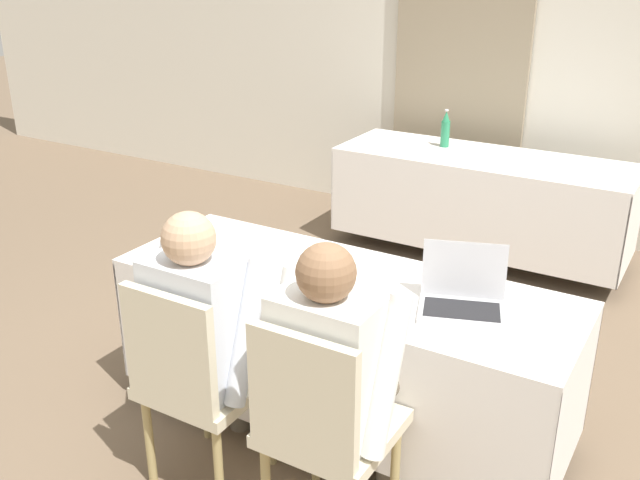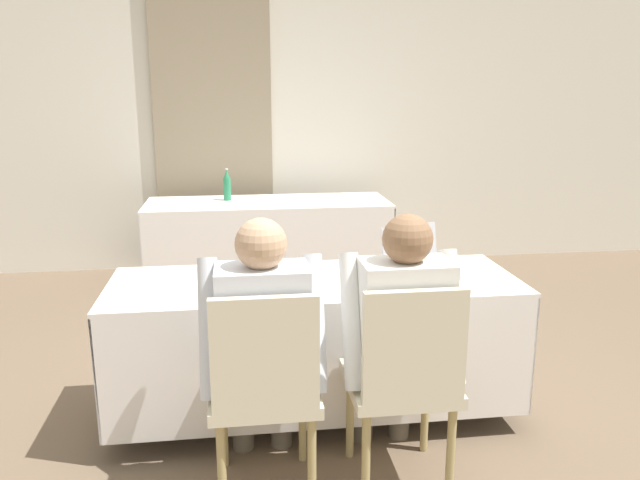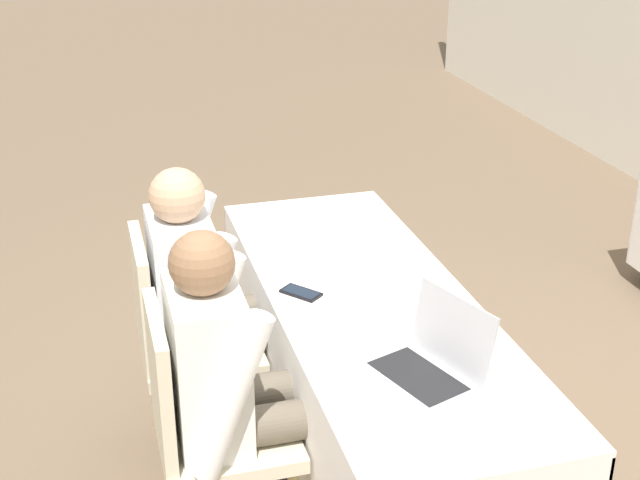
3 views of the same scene
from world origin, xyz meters
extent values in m
plane|color=brown|center=(0.00, 0.00, 0.00)|extent=(24.00, 24.00, 0.00)
cube|color=silver|center=(0.00, 2.90, 1.35)|extent=(12.00, 0.06, 2.70)
cube|color=gray|center=(-0.56, 2.84, 1.33)|extent=(1.05, 0.04, 2.65)
cube|color=white|center=(0.00, 0.00, 0.72)|extent=(2.02, 0.70, 0.02)
cube|color=white|center=(0.00, -0.35, 0.41)|extent=(2.02, 0.01, 0.60)
cube|color=white|center=(0.00, 0.35, 0.41)|extent=(2.02, 0.01, 0.60)
cube|color=white|center=(-1.00, 0.00, 0.41)|extent=(0.01, 0.70, 0.60)
cube|color=white|center=(1.00, 0.00, 0.41)|extent=(0.01, 0.70, 0.60)
cylinder|color=#333333|center=(0.00, 0.00, 0.06)|extent=(0.06, 0.06, 0.11)
cube|color=white|center=(-0.12, 2.22, 0.72)|extent=(2.02, 0.70, 0.02)
cube|color=white|center=(-0.12, 1.87, 0.41)|extent=(2.02, 0.01, 0.60)
cube|color=white|center=(-0.12, 2.57, 0.41)|extent=(2.02, 0.01, 0.60)
cube|color=white|center=(-1.12, 2.22, 0.41)|extent=(0.01, 0.70, 0.60)
cube|color=white|center=(0.89, 2.22, 0.41)|extent=(0.01, 0.70, 0.60)
cylinder|color=#333333|center=(-0.12, 2.22, 0.06)|extent=(0.06, 0.06, 0.11)
cube|color=#B7B7BC|center=(0.55, -0.04, 0.74)|extent=(0.39, 0.33, 0.02)
cube|color=black|center=(0.55, -0.04, 0.75)|extent=(0.33, 0.25, 0.00)
cube|color=#B7B7BC|center=(0.50, 0.09, 0.86)|extent=(0.33, 0.15, 0.22)
cube|color=black|center=(0.50, 0.09, 0.86)|extent=(0.29, 0.13, 0.19)
cube|color=black|center=(-0.10, -0.23, 0.73)|extent=(0.16, 0.15, 0.01)
cube|color=#192333|center=(-0.10, -0.23, 0.74)|extent=(0.14, 0.13, 0.00)
cube|color=white|center=(0.47, 0.04, 0.73)|extent=(0.30, 0.35, 0.00)
cube|color=white|center=(0.57, 0.10, 0.73)|extent=(0.26, 0.33, 0.00)
cube|color=white|center=(-0.29, -0.04, 0.73)|extent=(0.27, 0.34, 0.00)
cylinder|color=#288456|center=(-0.45, 2.32, 0.82)|extent=(0.06, 0.06, 0.19)
cone|color=#288456|center=(-0.45, 2.32, 0.95)|extent=(0.05, 0.05, 0.07)
cylinder|color=silver|center=(-0.45, 2.32, 0.99)|extent=(0.03, 0.03, 0.01)
cylinder|color=tan|center=(-0.11, -0.41, 0.21)|extent=(0.04, 0.04, 0.42)
cylinder|color=tan|center=(-0.46, -0.41, 0.21)|extent=(0.04, 0.04, 0.42)
cylinder|color=tan|center=(-0.11, -0.76, 0.21)|extent=(0.04, 0.04, 0.42)
cylinder|color=tan|center=(-0.46, -0.76, 0.21)|extent=(0.04, 0.04, 0.42)
cube|color=beige|center=(-0.28, -0.58, 0.44)|extent=(0.44, 0.44, 0.05)
cube|color=beige|center=(-0.28, -0.78, 0.69)|extent=(0.40, 0.04, 0.45)
cylinder|color=tan|center=(0.46, -0.41, 0.21)|extent=(0.04, 0.04, 0.42)
cylinder|color=tan|center=(0.11, -0.41, 0.21)|extent=(0.04, 0.04, 0.42)
cube|color=beige|center=(0.28, -0.58, 0.44)|extent=(0.44, 0.44, 0.05)
cube|color=beige|center=(0.28, -0.78, 0.69)|extent=(0.40, 0.04, 0.45)
cylinder|color=#665B4C|center=(-0.19, -0.45, 0.53)|extent=(0.13, 0.42, 0.13)
cylinder|color=#665B4C|center=(-0.37, -0.45, 0.53)|extent=(0.13, 0.42, 0.13)
cylinder|color=#665B4C|center=(-0.19, -0.27, 0.23)|extent=(0.10, 0.10, 0.47)
cylinder|color=#665B4C|center=(-0.37, -0.27, 0.23)|extent=(0.10, 0.10, 0.47)
cube|color=silver|center=(-0.28, -0.63, 0.73)|extent=(0.36, 0.22, 0.52)
cylinder|color=silver|center=(-0.07, -0.59, 0.74)|extent=(0.08, 0.26, 0.54)
cylinder|color=silver|center=(-0.49, -0.59, 0.74)|extent=(0.08, 0.26, 0.54)
sphere|color=tan|center=(-0.28, -0.63, 1.08)|extent=(0.20, 0.20, 0.20)
cylinder|color=#665B4C|center=(0.37, -0.45, 0.53)|extent=(0.13, 0.42, 0.13)
cylinder|color=#665B4C|center=(0.19, -0.45, 0.53)|extent=(0.13, 0.42, 0.13)
cylinder|color=#665B4C|center=(0.37, -0.27, 0.23)|extent=(0.10, 0.10, 0.47)
cylinder|color=#665B4C|center=(0.19, -0.27, 0.23)|extent=(0.10, 0.10, 0.47)
cube|color=white|center=(0.28, -0.63, 0.73)|extent=(0.36, 0.22, 0.52)
cylinder|color=white|center=(0.49, -0.59, 0.74)|extent=(0.08, 0.26, 0.54)
cylinder|color=white|center=(0.07, -0.59, 0.74)|extent=(0.08, 0.26, 0.54)
sphere|color=#8C6647|center=(0.28, -0.63, 1.08)|extent=(0.20, 0.20, 0.20)
camera|label=1|loc=(1.33, -2.42, 2.04)|focal=40.00mm
camera|label=2|loc=(-0.37, -2.92, 1.66)|focal=35.00mm
camera|label=3|loc=(2.66, -0.93, 2.21)|focal=50.00mm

